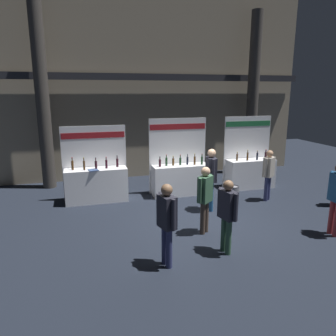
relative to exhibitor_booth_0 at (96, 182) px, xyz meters
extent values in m
plane|color=black|center=(2.41, -2.38, -0.61)|extent=(24.47, 24.47, 0.00)
cube|color=gray|center=(2.41, 2.75, 2.88)|extent=(12.24, 0.25, 6.97)
cube|color=#2D2D33|center=(2.41, 2.44, 3.23)|extent=(12.24, 0.20, 0.24)
cylinder|color=#423D38|center=(-1.52, 1.98, 2.54)|extent=(0.45, 0.45, 6.31)
cylinder|color=#423D38|center=(6.35, 1.98, 2.54)|extent=(0.45, 0.45, 6.31)
cube|color=white|center=(0.00, -0.05, -0.09)|extent=(1.86, 0.60, 1.04)
cube|color=white|center=(0.00, 0.29, 0.54)|extent=(1.95, 0.04, 2.30)
cube|color=maroon|center=(0.00, 0.27, 1.40)|extent=(1.90, 0.01, 0.18)
cylinder|color=#472D14|center=(-0.66, -0.01, 0.57)|extent=(0.07, 0.07, 0.28)
cylinder|color=#472D14|center=(-0.66, -0.01, 0.75)|extent=(0.03, 0.03, 0.09)
cylinder|color=red|center=(-0.66, -0.01, 0.80)|extent=(0.03, 0.03, 0.02)
cylinder|color=#472D14|center=(-0.33, -0.11, 0.57)|extent=(0.06, 0.06, 0.28)
cylinder|color=#472D14|center=(-0.33, -0.11, 0.75)|extent=(0.03, 0.03, 0.08)
cylinder|color=gold|center=(-0.33, -0.11, 0.80)|extent=(0.03, 0.03, 0.02)
cylinder|color=black|center=(0.01, -0.10, 0.55)|extent=(0.07, 0.07, 0.25)
cylinder|color=black|center=(0.01, -0.10, 0.72)|extent=(0.03, 0.03, 0.09)
cylinder|color=black|center=(0.01, -0.10, 0.78)|extent=(0.03, 0.03, 0.02)
cylinder|color=black|center=(0.32, -0.06, 0.56)|extent=(0.07, 0.07, 0.26)
cylinder|color=black|center=(0.32, -0.06, 0.73)|extent=(0.03, 0.03, 0.07)
cylinder|color=red|center=(0.32, -0.06, 0.77)|extent=(0.03, 0.03, 0.02)
cylinder|color=black|center=(0.67, 0.03, 0.56)|extent=(0.07, 0.07, 0.26)
cylinder|color=black|center=(0.67, 0.03, 0.73)|extent=(0.03, 0.03, 0.09)
cylinder|color=black|center=(0.67, 0.03, 0.78)|extent=(0.03, 0.03, 0.02)
cube|color=#334772|center=(-0.08, -0.23, 0.44)|extent=(0.33, 0.34, 0.02)
cube|color=white|center=(2.69, -0.09, -0.11)|extent=(1.84, 0.60, 0.99)
cube|color=white|center=(2.69, 0.25, 0.63)|extent=(1.93, 0.04, 2.48)
cube|color=maroon|center=(2.69, 0.23, 1.59)|extent=(1.87, 0.01, 0.18)
cylinder|color=black|center=(1.99, -0.11, 0.50)|extent=(0.07, 0.07, 0.23)
cylinder|color=black|center=(1.99, -0.11, 0.65)|extent=(0.03, 0.03, 0.07)
cylinder|color=black|center=(1.99, -0.11, 0.70)|extent=(0.03, 0.03, 0.02)
cylinder|color=#19381E|center=(2.22, -0.04, 0.51)|extent=(0.07, 0.07, 0.26)
cylinder|color=#19381E|center=(2.22, -0.04, 0.68)|extent=(0.03, 0.03, 0.08)
cylinder|color=red|center=(2.22, -0.04, 0.73)|extent=(0.03, 0.03, 0.02)
cylinder|color=#472D14|center=(2.45, -0.04, 0.49)|extent=(0.07, 0.07, 0.23)
cylinder|color=#472D14|center=(2.45, -0.04, 0.64)|extent=(0.03, 0.03, 0.06)
cylinder|color=gold|center=(2.45, -0.04, 0.68)|extent=(0.03, 0.03, 0.02)
cylinder|color=#19381E|center=(2.68, -0.05, 0.50)|extent=(0.07, 0.07, 0.23)
cylinder|color=#19381E|center=(2.68, -0.05, 0.66)|extent=(0.03, 0.03, 0.09)
cylinder|color=red|center=(2.68, -0.05, 0.71)|extent=(0.03, 0.03, 0.02)
cylinder|color=black|center=(2.93, -0.04, 0.51)|extent=(0.06, 0.06, 0.25)
cylinder|color=black|center=(2.93, -0.04, 0.67)|extent=(0.03, 0.03, 0.07)
cylinder|color=black|center=(2.93, -0.04, 0.72)|extent=(0.03, 0.03, 0.02)
cylinder|color=#472D14|center=(3.16, -0.12, 0.51)|extent=(0.06, 0.06, 0.27)
cylinder|color=#472D14|center=(3.16, -0.12, 0.69)|extent=(0.03, 0.03, 0.08)
cylinder|color=gold|center=(3.16, -0.12, 0.73)|extent=(0.03, 0.03, 0.02)
cylinder|color=#19381E|center=(3.39, -0.16, 0.51)|extent=(0.07, 0.07, 0.25)
cylinder|color=#19381E|center=(3.39, -0.16, 0.68)|extent=(0.03, 0.03, 0.08)
cylinder|color=red|center=(3.39, -0.16, 0.73)|extent=(0.03, 0.03, 0.02)
cube|color=white|center=(5.28, -0.01, -0.10)|extent=(1.67, 0.60, 1.01)
cube|color=white|center=(5.28, 0.33, 0.63)|extent=(1.76, 0.04, 2.48)
cube|color=#1E6638|center=(5.28, 0.31, 1.61)|extent=(1.71, 0.01, 0.18)
cylinder|color=#472D14|center=(4.73, -0.02, 0.51)|extent=(0.06, 0.06, 0.22)
cylinder|color=#472D14|center=(4.73, -0.02, 0.66)|extent=(0.03, 0.03, 0.06)
cylinder|color=gold|center=(4.73, -0.02, 0.70)|extent=(0.03, 0.03, 0.02)
cylinder|color=#472D14|center=(5.10, -0.07, 0.54)|extent=(0.07, 0.07, 0.27)
cylinder|color=#472D14|center=(5.10, -0.07, 0.71)|extent=(0.03, 0.03, 0.07)
cylinder|color=gold|center=(5.10, -0.07, 0.76)|extent=(0.03, 0.03, 0.02)
cylinder|color=black|center=(5.46, -0.09, 0.52)|extent=(0.06, 0.06, 0.24)
cylinder|color=black|center=(5.46, -0.09, 0.68)|extent=(0.03, 0.03, 0.06)
cylinder|color=gold|center=(5.46, -0.09, 0.72)|extent=(0.03, 0.03, 0.02)
cylinder|color=black|center=(5.83, -0.03, 0.52)|extent=(0.08, 0.08, 0.24)
cylinder|color=black|center=(5.83, -0.03, 0.68)|extent=(0.03, 0.03, 0.07)
cylinder|color=red|center=(5.83, -0.03, 0.72)|extent=(0.03, 0.03, 0.02)
cylinder|color=slate|center=(3.76, -1.69, -0.29)|extent=(0.35, 0.35, 0.64)
torus|color=black|center=(3.76, -1.69, 0.04)|extent=(0.34, 0.34, 0.02)
cylinder|color=#47382D|center=(2.39, -3.01, -0.22)|extent=(0.12, 0.12, 0.79)
cylinder|color=#47382D|center=(2.27, -3.11, -0.22)|extent=(0.12, 0.12, 0.79)
cube|color=#33563D|center=(2.33, -3.06, 0.49)|extent=(0.43, 0.40, 0.62)
sphere|color=tan|center=(2.33, -3.06, 0.91)|extent=(0.22, 0.22, 0.22)
cylinder|color=#33563D|center=(2.51, -2.92, 0.50)|extent=(0.08, 0.08, 0.59)
cylinder|color=#33563D|center=(2.15, -3.20, 0.50)|extent=(0.08, 0.08, 0.59)
cylinder|color=maroon|center=(5.22, -3.91, -0.19)|extent=(0.12, 0.12, 0.84)
cylinder|color=navy|center=(5.23, -3.77, 0.58)|extent=(0.08, 0.08, 0.63)
cylinder|color=navy|center=(3.08, -1.59, -0.18)|extent=(0.12, 0.12, 0.86)
cylinder|color=navy|center=(3.05, -1.77, -0.18)|extent=(0.12, 0.12, 0.86)
cube|color=#23232D|center=(3.07, -1.68, 0.59)|extent=(0.30, 0.43, 0.68)
sphere|color=tan|center=(3.07, -1.68, 1.05)|extent=(0.24, 0.24, 0.24)
cylinder|color=#23232D|center=(3.10, -1.44, 0.60)|extent=(0.08, 0.08, 0.65)
cylinder|color=#23232D|center=(3.03, -1.92, 0.60)|extent=(0.08, 0.08, 0.65)
cylinder|color=#33563D|center=(2.42, -4.18, -0.23)|extent=(0.12, 0.12, 0.76)
cylinder|color=#33563D|center=(2.38, -4.02, -0.23)|extent=(0.12, 0.12, 0.76)
cube|color=#23232D|center=(2.40, -4.10, 0.46)|extent=(0.29, 0.45, 0.60)
sphere|color=#8C6647|center=(2.40, -4.10, 0.87)|extent=(0.21, 0.21, 0.21)
cylinder|color=#23232D|center=(2.45, -4.34, 0.47)|extent=(0.08, 0.08, 0.57)
cylinder|color=#23232D|center=(2.35, -3.86, 0.47)|extent=(0.08, 0.08, 0.57)
cylinder|color=navy|center=(1.09, -4.35, -0.21)|extent=(0.12, 0.12, 0.80)
cylinder|color=navy|center=(1.04, -4.19, -0.21)|extent=(0.12, 0.12, 0.80)
cube|color=#23232D|center=(1.06, -4.27, 0.51)|extent=(0.33, 0.44, 0.63)
sphere|color=#8C6647|center=(1.06, -4.27, 0.94)|extent=(0.22, 0.22, 0.22)
cylinder|color=#23232D|center=(1.13, -4.51, 0.52)|extent=(0.08, 0.08, 0.60)
cylinder|color=#23232D|center=(1.00, -4.04, 0.52)|extent=(0.08, 0.08, 0.60)
cylinder|color=navy|center=(5.18, -1.31, -0.23)|extent=(0.12, 0.12, 0.76)
cylinder|color=navy|center=(5.04, -1.40, -0.23)|extent=(0.12, 0.12, 0.76)
cube|color=#ADA393|center=(5.11, -1.35, 0.46)|extent=(0.43, 0.40, 0.60)
sphere|color=tan|center=(5.11, -1.35, 0.87)|extent=(0.21, 0.21, 0.21)
cylinder|color=#ADA393|center=(5.30, -1.23, 0.47)|extent=(0.08, 0.08, 0.57)
cylinder|color=#ADA393|center=(4.93, -1.48, 0.47)|extent=(0.08, 0.08, 0.57)
camera|label=1|loc=(-0.46, -9.78, 2.71)|focal=34.58mm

